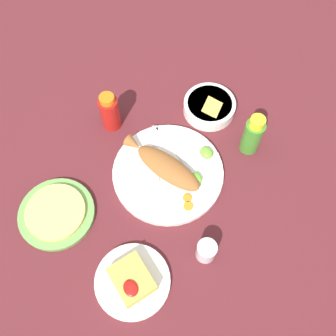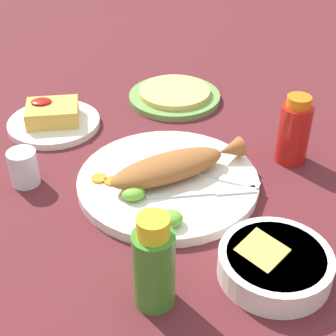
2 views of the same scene
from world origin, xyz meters
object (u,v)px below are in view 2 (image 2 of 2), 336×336
fork_far (209,193)px  salt_cup (24,170)px  fork_near (215,176)px  tortilla_plate (174,97)px  hot_sauce_bottle_red (294,131)px  hot_sauce_bottle_green (154,264)px  side_plate_fries (54,123)px  main_plate (168,182)px  fried_fish (174,166)px  guacamole_bowl (275,263)px

fork_far → salt_cup: salt_cup is taller
fork_near → tortilla_plate: fork_near is taller
hot_sauce_bottle_red → hot_sauce_bottle_green: 0.42m
hot_sauce_bottle_red → side_plate_fries: hot_sauce_bottle_red is taller
salt_cup → tortilla_plate: size_ratio=0.31×
salt_cup → fork_near: bearing=170.7°
hot_sauce_bottle_green → salt_cup: size_ratio=2.24×
main_plate → salt_cup: (0.25, -0.04, 0.02)m
fork_near → salt_cup: salt_cup is taller
side_plate_fries → main_plate: bearing=131.1°
hot_sauce_bottle_green → salt_cup: 0.36m
hot_sauce_bottle_red → tortilla_plate: 0.33m
tortilla_plate → fried_fish: bearing=81.4°
fork_near → guacamole_bowl: (-0.04, 0.22, 0.00)m
hot_sauce_bottle_red → guacamole_bowl: size_ratio=0.82×
fork_near → tortilla_plate: bearing=122.8°
main_plate → hot_sauce_bottle_red: hot_sauce_bottle_red is taller
salt_cup → hot_sauce_bottle_green: bearing=123.5°
salt_cup → side_plate_fries: 0.20m
guacamole_bowl → hot_sauce_bottle_green: bearing=7.4°
hot_sauce_bottle_red → salt_cup: bearing=0.9°
fork_near → tortilla_plate: (0.02, -0.33, -0.01)m
fork_far → hot_sauce_bottle_green: size_ratio=1.29×
side_plate_fries → guacamole_bowl: (-0.33, 0.47, 0.02)m
hot_sauce_bottle_red → hot_sauce_bottle_green: (0.29, 0.30, 0.00)m
fork_far → fried_fish: bearing=131.7°
side_plate_fries → guacamole_bowl: bearing=125.0°
fork_near → hot_sauce_bottle_green: hot_sauce_bottle_green is taller
fork_near → side_plate_fries: 0.38m
salt_cup → main_plate: bearing=170.0°
main_plate → guacamole_bowl: guacamole_bowl is taller
main_plate → salt_cup: bearing=-10.0°
main_plate → guacamole_bowl: 0.26m
side_plate_fries → fork_far: bearing=132.7°
fried_fish → salt_cup: size_ratio=4.03×
fork_near → fork_far: size_ratio=0.91×
fork_far → guacamole_bowl: (-0.06, 0.17, 0.00)m
fried_fish → hot_sauce_bottle_green: hot_sauce_bottle_green is taller
fork_far → tortilla_plate: size_ratio=0.90×
fried_fish → fork_far: size_ratio=1.39×
main_plate → tortilla_plate: 0.33m
tortilla_plate → fork_near: bearing=93.7°
hot_sauce_bottle_green → guacamole_bowl: size_ratio=0.90×
salt_cup → tortilla_plate: salt_cup is taller
guacamole_bowl → fork_far: bearing=-71.8°
salt_cup → side_plate_fries: size_ratio=0.34×
hot_sauce_bottle_red → tortilla_plate: bearing=-56.3°
hot_sauce_bottle_green → tortilla_plate: (-0.11, -0.57, -0.06)m
hot_sauce_bottle_red → guacamole_bowl: 0.31m
fried_fish → fork_near: fried_fish is taller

